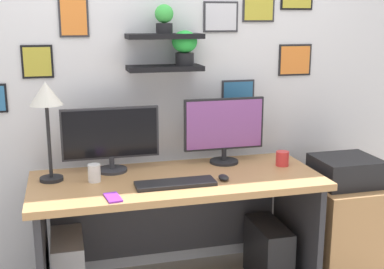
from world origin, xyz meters
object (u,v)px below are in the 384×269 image
at_px(desk, 176,208).
at_px(drawer_cabinet, 341,229).
at_px(desk_lamp, 46,102).
at_px(keyboard, 176,183).
at_px(computer_tower_left, 69,269).
at_px(computer_tower_right, 268,253).
at_px(monitor_left, 111,137).
at_px(printer, 346,171).
at_px(coffee_mug, 282,159).
at_px(cell_phone, 113,197).
at_px(computer_mouse, 224,177).
at_px(pen_cup, 94,173).
at_px(monitor_right, 224,128).

height_order(desk, drawer_cabinet, desk).
height_order(desk, desk_lamp, desk_lamp).
xyz_separation_m(keyboard, computer_tower_left, (-0.59, 0.23, -0.56)).
bearing_deg(drawer_cabinet, computer_tower_right, 177.51).
bearing_deg(monitor_left, drawer_cabinet, -8.89).
relative_size(keyboard, printer, 1.16).
xyz_separation_m(monitor_left, keyboard, (0.31, -0.35, -0.20)).
bearing_deg(desk_lamp, drawer_cabinet, -4.21).
xyz_separation_m(desk, desk_lamp, (-0.70, 0.07, 0.66)).
bearing_deg(coffee_mug, desk, -179.59).
bearing_deg(drawer_cabinet, cell_phone, -170.67).
bearing_deg(desk, printer, -3.29).
relative_size(computer_mouse, computer_tower_right, 0.22).
bearing_deg(coffee_mug, computer_tower_left, 178.15).
bearing_deg(computer_tower_right, monitor_left, 167.80).
distance_m(computer_mouse, pen_cup, 0.72).
bearing_deg(drawer_cabinet, monitor_left, 171.11).
height_order(keyboard, coffee_mug, coffee_mug).
height_order(keyboard, computer_tower_right, keyboard).
height_order(drawer_cabinet, computer_tower_right, drawer_cabinet).
distance_m(monitor_left, monitor_right, 0.70).
bearing_deg(computer_tower_right, computer_tower_left, 175.87).
height_order(monitor_left, cell_phone, monitor_left).
bearing_deg(desk, pen_cup, -178.40).
relative_size(desk, monitor_right, 3.24).
xyz_separation_m(pen_cup, drawer_cabinet, (1.55, -0.05, -0.49)).
xyz_separation_m(drawer_cabinet, printer, (0.00, 0.00, 0.39)).
xyz_separation_m(desk, coffee_mug, (0.68, 0.00, 0.25)).
bearing_deg(desk, desk_lamp, 174.37).
bearing_deg(coffee_mug, desk_lamp, 177.34).
height_order(desk, printer, printer).
xyz_separation_m(drawer_cabinet, computer_tower_left, (-1.72, 0.11, -0.11)).
xyz_separation_m(desk_lamp, computer_tower_right, (1.29, -0.11, -1.01)).
distance_m(keyboard, computer_tower_left, 0.85).
relative_size(pen_cup, drawer_cabinet, 0.16).
distance_m(desk_lamp, printer, 1.85).
bearing_deg(computer_tower_right, coffee_mug, 26.57).
bearing_deg(drawer_cabinet, computer_tower_left, 176.35).
relative_size(cell_phone, drawer_cabinet, 0.23).
height_order(monitor_right, pen_cup, monitor_right).
height_order(monitor_left, monitor_right, monitor_right).
bearing_deg(printer, computer_tower_right, 177.51).
bearing_deg(computer_tower_left, desk, -4.26).
height_order(printer, computer_tower_left, printer).
height_order(keyboard, computer_mouse, computer_mouse).
bearing_deg(computer_mouse, computer_tower_left, 166.02).
bearing_deg(monitor_left, desk_lamp, -164.96).
height_order(computer_mouse, desk_lamp, desk_lamp).
bearing_deg(desk, monitor_right, 24.79).
bearing_deg(desk, computer_tower_left, 175.74).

